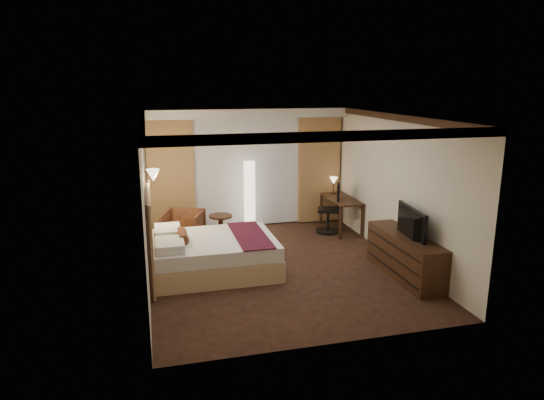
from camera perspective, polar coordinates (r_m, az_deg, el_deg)
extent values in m
cube|color=black|center=(8.86, 0.65, -7.84)|extent=(4.50, 5.50, 0.01)
cube|color=white|center=(8.26, 0.70, 9.86)|extent=(4.50, 5.50, 0.01)
cube|color=white|center=(11.09, -3.04, 3.78)|extent=(4.50, 0.02, 2.70)
cube|color=white|center=(8.18, -14.72, -0.21)|extent=(0.02, 5.50, 2.70)
cube|color=white|center=(9.29, 14.20, 1.45)|extent=(0.02, 5.50, 2.70)
cube|color=white|center=(10.70, -2.85, 10.17)|extent=(4.50, 0.50, 0.20)
cube|color=silver|center=(11.03, -2.95, 3.20)|extent=(2.48, 0.04, 2.45)
cube|color=tan|center=(10.76, -11.79, 2.67)|extent=(1.00, 0.14, 2.45)
cube|color=tan|center=(11.42, 5.51, 3.52)|extent=(1.00, 0.14, 2.45)
imported|color=#532418|center=(10.10, -10.39, -3.04)|extent=(0.96, 0.93, 0.77)
imported|color=black|center=(8.42, 15.47, -2.01)|extent=(0.74, 1.14, 0.14)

